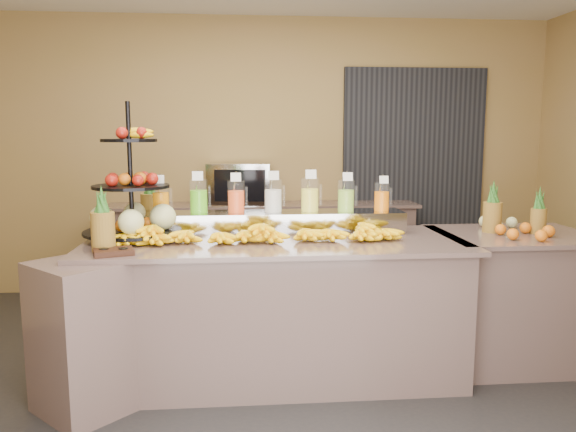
{
  "coord_description": "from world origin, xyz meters",
  "views": [
    {
      "loc": [
        -0.24,
        -3.34,
        1.63
      ],
      "look_at": [
        0.08,
        0.3,
        1.09
      ],
      "focal_mm": 35.0,
      "sensor_mm": 36.0,
      "label": 1
    }
  ],
  "objects": [
    {
      "name": "ground",
      "position": [
        0.0,
        0.0,
        0.0
      ],
      "size": [
        6.0,
        6.0,
        0.0
      ],
      "primitive_type": "plane",
      "color": "black",
      "rests_on": "ground"
    },
    {
      "name": "room_envelope",
      "position": [
        0.19,
        0.79,
        1.88
      ],
      "size": [
        6.04,
        5.02,
        2.82
      ],
      "color": "olive",
      "rests_on": "ground"
    },
    {
      "name": "buffet_counter",
      "position": [
        -0.12,
        0.26,
        0.47
      ],
      "size": [
        2.75,
        1.25,
        0.93
      ],
      "color": "gray",
      "rests_on": "ground"
    },
    {
      "name": "right_counter",
      "position": [
        1.7,
        0.4,
        0.47
      ],
      "size": [
        1.08,
        0.88,
        0.93
      ],
      "color": "gray",
      "rests_on": "ground"
    },
    {
      "name": "back_ledge",
      "position": [
        0.0,
        2.25,
        0.47
      ],
      "size": [
        3.1,
        0.55,
        0.93
      ],
      "color": "gray",
      "rests_on": "ground"
    },
    {
      "name": "pitcher_tray",
      "position": [
        -0.0,
        0.58,
        1.01
      ],
      "size": [
        1.85,
        0.3,
        0.15
      ],
      "primitive_type": "cube",
      "color": "gray",
      "rests_on": "buffet_counter"
    },
    {
      "name": "juice_pitcher_orange_a",
      "position": [
        -0.78,
        0.58,
        1.17
      ],
      "size": [
        0.12,
        0.12,
        0.28
      ],
      "color": "silver",
      "rests_on": "pitcher_tray"
    },
    {
      "name": "juice_pitcher_green",
      "position": [
        -0.52,
        0.58,
        1.18
      ],
      "size": [
        0.13,
        0.13,
        0.3
      ],
      "color": "silver",
      "rests_on": "pitcher_tray"
    },
    {
      "name": "juice_pitcher_orange_b",
      "position": [
        -0.26,
        0.58,
        1.18
      ],
      "size": [
        0.12,
        0.12,
        0.29
      ],
      "color": "silver",
      "rests_on": "pitcher_tray"
    },
    {
      "name": "juice_pitcher_milk",
      "position": [
        -0.0,
        0.58,
        1.18
      ],
      "size": [
        0.13,
        0.13,
        0.3
      ],
      "color": "silver",
      "rests_on": "pitcher_tray"
    },
    {
      "name": "juice_pitcher_lemon",
      "position": [
        0.26,
        0.58,
        1.19
      ],
      "size": [
        0.13,
        0.13,
        0.31
      ],
      "color": "silver",
      "rests_on": "pitcher_tray"
    },
    {
      "name": "juice_pitcher_lime",
      "position": [
        0.52,
        0.58,
        1.18
      ],
      "size": [
        0.12,
        0.12,
        0.29
      ],
      "color": "silver",
      "rests_on": "pitcher_tray"
    },
    {
      "name": "juice_pitcher_orange_c",
      "position": [
        0.78,
        0.58,
        1.17
      ],
      "size": [
        0.11,
        0.11,
        0.26
      ],
      "color": "silver",
      "rests_on": "pitcher_tray"
    },
    {
      "name": "banana_heap",
      "position": [
        -0.11,
        0.27,
        0.99
      ],
      "size": [
        1.94,
        0.18,
        0.16
      ],
      "color": "yellow",
      "rests_on": "buffet_counter"
    },
    {
      "name": "fruit_stand",
      "position": [
        -0.91,
        0.43,
        1.16
      ],
      "size": [
        0.72,
        0.72,
        0.91
      ],
      "rotation": [
        0.0,
        0.0,
        -0.13
      ],
      "color": "black",
      "rests_on": "buffet_counter"
    },
    {
      "name": "condiment_caddy",
      "position": [
        -0.97,
        -0.06,
        0.95
      ],
      "size": [
        0.26,
        0.22,
        0.03
      ],
      "primitive_type": "cube",
      "rotation": [
        0.0,
        0.0,
        0.3
      ],
      "color": "black",
      "rests_on": "buffet_counter"
    },
    {
      "name": "pineapple_left_a",
      "position": [
        -1.05,
        0.04,
        1.08
      ],
      "size": [
        0.14,
        0.14,
        0.4
      ],
      "rotation": [
        0.0,
        0.0,
        0.42
      ],
      "color": "brown",
      "rests_on": "buffet_counter"
    },
    {
      "name": "pineapple_left_b",
      "position": [
        -0.89,
        0.81,
        1.09
      ],
      "size": [
        0.14,
        0.14,
        0.42
      ],
      "rotation": [
        0.0,
        0.0,
        -0.36
      ],
      "color": "brown",
      "rests_on": "buffet_counter"
    },
    {
      "name": "right_fruit_pile",
      "position": [
        1.69,
        0.34,
        1.0
      ],
      "size": [
        0.41,
        0.39,
        0.21
      ],
      "color": "brown",
      "rests_on": "right_counter"
    },
    {
      "name": "oven_warmer",
      "position": [
        -0.23,
        2.25,
        1.13
      ],
      "size": [
        0.65,
        0.49,
        0.41
      ],
      "primitive_type": "cube",
      "rotation": [
        0.0,
        0.0,
        -0.1
      ],
      "color": "gray",
      "rests_on": "back_ledge"
    }
  ]
}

